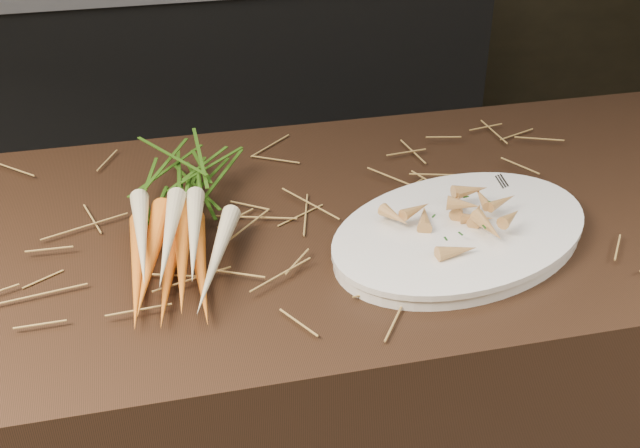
% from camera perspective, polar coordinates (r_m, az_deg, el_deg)
% --- Properties ---
extents(main_counter, '(2.40, 0.70, 0.90)m').
position_cam_1_polar(main_counter, '(1.51, -7.67, -15.30)').
color(main_counter, black).
rests_on(main_counter, ground).
extents(back_counter, '(1.82, 0.62, 0.84)m').
position_cam_1_polar(back_counter, '(3.15, -6.05, 10.49)').
color(back_counter, black).
rests_on(back_counter, ground).
extents(straw_bedding, '(1.40, 0.60, 0.02)m').
position_cam_1_polar(straw_bedding, '(1.22, -9.18, -0.35)').
color(straw_bedding, olive).
rests_on(straw_bedding, main_counter).
extents(root_veg_bunch, '(0.19, 0.49, 0.09)m').
position_cam_1_polar(root_veg_bunch, '(1.21, -10.31, 1.34)').
color(root_veg_bunch, '#D45B0E').
rests_on(root_veg_bunch, main_counter).
extents(serving_platter, '(0.50, 0.42, 0.02)m').
position_cam_1_polar(serving_platter, '(1.20, 9.96, -0.83)').
color(serving_platter, white).
rests_on(serving_platter, main_counter).
extents(roasted_veg_heap, '(0.25, 0.22, 0.05)m').
position_cam_1_polar(roasted_veg_heap, '(1.18, 10.11, 0.58)').
color(roasted_veg_heap, '#9E723A').
rests_on(roasted_veg_heap, serving_platter).
extents(serving_fork, '(0.03, 0.16, 0.00)m').
position_cam_1_polar(serving_fork, '(1.28, 15.36, 1.41)').
color(serving_fork, silver).
rests_on(serving_fork, serving_platter).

